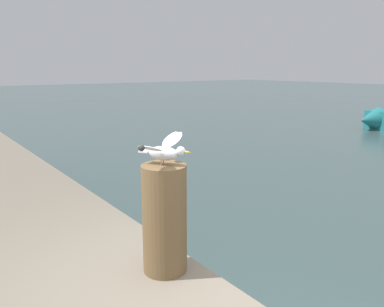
# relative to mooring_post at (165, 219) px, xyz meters

# --- Properties ---
(mooring_post) EXTENTS (0.33, 0.33, 0.81)m
(mooring_post) POSITION_rel_mooring_post_xyz_m (0.00, 0.00, 0.00)
(mooring_post) COLOR brown
(mooring_post) RESTS_ON harbor_quay
(seagull) EXTENTS (0.43, 0.58, 0.20)m
(seagull) POSITION_rel_mooring_post_xyz_m (0.00, 0.00, 0.52)
(seagull) COLOR #C67260
(seagull) RESTS_ON mooring_post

